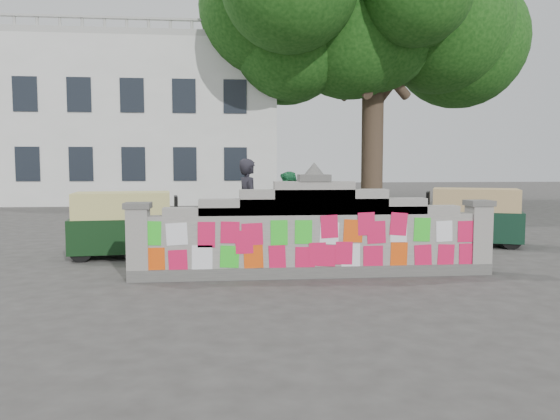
% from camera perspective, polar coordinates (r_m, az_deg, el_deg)
% --- Properties ---
extents(ground, '(100.00, 100.00, 0.00)m').
position_cam_1_polar(ground, '(9.72, 3.53, -6.94)').
color(ground, '#383533').
rests_on(ground, ground).
extents(parapet_wall, '(6.48, 0.44, 2.01)m').
position_cam_1_polar(parapet_wall, '(9.59, 3.56, -2.56)').
color(parapet_wall, '#4C4C49').
rests_on(parapet_wall, ground).
extents(building, '(16.00, 10.00, 8.90)m').
position_cam_1_polar(building, '(31.91, -15.84, 8.26)').
color(building, silver).
rests_on(building, ground).
extents(shade_tree, '(12.00, 10.00, 12.00)m').
position_cam_1_polar(shade_tree, '(29.26, 9.79, 18.48)').
color(shade_tree, '#38281E').
rests_on(shade_tree, ground).
extents(cyclist_bike, '(2.19, 1.27, 1.09)m').
position_cam_1_polar(cyclist_bike, '(11.12, -3.28, -2.62)').
color(cyclist_bike, black).
rests_on(cyclist_bike, ground).
extents(cyclist_rider, '(0.61, 0.77, 1.84)m').
position_cam_1_polar(cyclist_rider, '(11.08, -3.29, -0.68)').
color(cyclist_rider, black).
rests_on(cyclist_rider, ground).
extents(pedestrian, '(1.10, 1.11, 1.81)m').
position_cam_1_polar(pedestrian, '(12.88, 0.99, 0.01)').
color(pedestrian, '#207843').
rests_on(pedestrian, ground).
extents(rickshaw_left, '(2.55, 1.38, 1.38)m').
position_cam_1_polar(rickshaw_left, '(12.10, -15.77, -1.36)').
color(rickshaw_left, black).
rests_on(rickshaw_left, ground).
extents(rickshaw_right, '(2.57, 1.91, 1.39)m').
position_cam_1_polar(rickshaw_right, '(14.16, 19.42, -0.58)').
color(rickshaw_right, black).
rests_on(rickshaw_right, ground).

